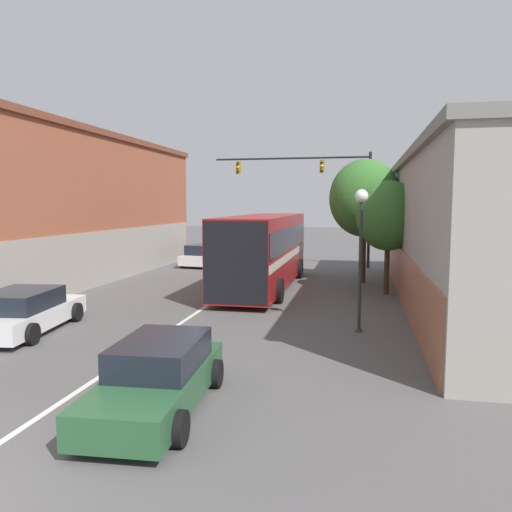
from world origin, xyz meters
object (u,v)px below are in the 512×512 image
(parked_car_left_near, at_px, (204,256))
(parked_car_left_far, at_px, (24,312))
(traffic_signal_gantry, at_px, (322,184))
(bus, at_px, (264,248))
(hatchback_foreground, at_px, (158,377))
(street_lamp, at_px, (361,236))
(street_tree_far, at_px, (365,198))
(parked_car_left_mid, at_px, (221,249))
(street_tree_near, at_px, (388,216))

(parked_car_left_near, height_order, parked_car_left_far, parked_car_left_near)
(traffic_signal_gantry, bearing_deg, parked_car_left_far, -113.18)
(parked_car_left_far, bearing_deg, traffic_signal_gantry, -30.39)
(parked_car_left_near, bearing_deg, traffic_signal_gantry, -74.17)
(bus, bearing_deg, parked_car_left_near, 35.65)
(hatchback_foreground, distance_m, parked_car_left_near, 22.27)
(parked_car_left_near, height_order, street_lamp, street_lamp)
(parked_car_left_near, distance_m, street_lamp, 17.83)
(street_lamp, height_order, street_tree_far, street_tree_far)
(parked_car_left_far, height_order, street_lamp, street_lamp)
(traffic_signal_gantry, bearing_deg, street_tree_far, -66.55)
(bus, bearing_deg, traffic_signal_gantry, -13.34)
(parked_car_left_far, bearing_deg, parked_car_left_mid, -7.25)
(traffic_signal_gantry, height_order, street_lamp, traffic_signal_gantry)
(traffic_signal_gantry, height_order, street_tree_near, traffic_signal_gantry)
(bus, xyz_separation_m, parked_car_left_mid, (-5.67, 12.60, -1.26))
(traffic_signal_gantry, bearing_deg, parked_car_left_mid, 152.11)
(parked_car_left_far, bearing_deg, street_tree_near, -58.65)
(parked_car_left_near, distance_m, street_tree_near, 13.75)
(hatchback_foreground, relative_size, traffic_signal_gantry, 0.45)
(parked_car_left_mid, distance_m, street_tree_near, 17.47)
(street_tree_near, distance_m, street_tree_far, 3.41)
(parked_car_left_mid, xyz_separation_m, street_lamp, (10.07, -19.92, 2.32))
(parked_car_left_mid, relative_size, street_tree_near, 0.95)
(hatchback_foreground, relative_size, parked_car_left_near, 1.09)
(parked_car_left_near, relative_size, traffic_signal_gantry, 0.42)
(hatchback_foreground, bearing_deg, traffic_signal_gantry, -6.99)
(bus, xyz_separation_m, street_tree_far, (4.56, 2.66, 2.30))
(street_tree_far, bearing_deg, hatchback_foreground, -103.23)
(street_tree_far, bearing_deg, traffic_signal_gantry, 113.45)
(parked_car_left_near, height_order, street_tree_near, street_tree_near)
(parked_car_left_far, bearing_deg, bus, -38.22)
(parked_car_left_mid, relative_size, parked_car_left_far, 0.97)
(street_lamp, bearing_deg, parked_car_left_far, -168.02)
(bus, bearing_deg, hatchback_foreground, -177.43)
(parked_car_left_near, xyz_separation_m, street_tree_near, (10.88, -7.94, 2.76))
(street_lamp, bearing_deg, street_tree_far, 89.08)
(hatchback_foreground, xyz_separation_m, street_tree_far, (3.92, 16.68, 3.58))
(street_lamp, bearing_deg, bus, 121.02)
(parked_car_left_near, bearing_deg, bus, -136.94)
(parked_car_left_mid, distance_m, parked_car_left_far, 22.06)
(bus, height_order, street_tree_near, street_tree_near)
(hatchback_foreground, height_order, street_lamp, street_lamp)
(street_lamp, xyz_separation_m, street_tree_near, (1.14, 6.81, 0.45))
(parked_car_left_far, relative_size, street_tree_near, 0.97)
(parked_car_left_near, distance_m, parked_car_left_far, 16.90)
(street_tree_near, bearing_deg, street_lamp, -99.51)
(hatchback_foreground, bearing_deg, parked_car_left_far, 50.70)
(bus, bearing_deg, street_lamp, -149.02)
(parked_car_left_mid, bearing_deg, traffic_signal_gantry, -118.93)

